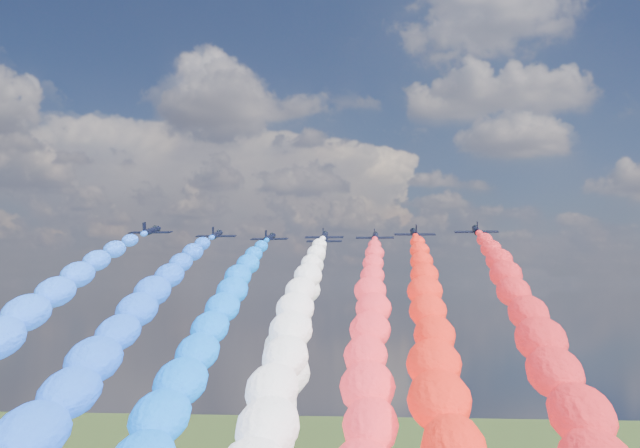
# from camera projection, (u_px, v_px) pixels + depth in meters

# --- Properties ---
(jet_0) EXTENTS (8.46, 11.29, 4.24)m
(jet_0) POSITION_uv_depth(u_px,v_px,m) (151.00, 231.00, 145.49)
(jet_0) COLOR black
(trail_0) EXTENTS (7.17, 105.88, 40.38)m
(trail_0) POSITION_uv_depth(u_px,v_px,m) (11.00, 347.00, 90.67)
(trail_0) COLOR blue
(jet_1) EXTENTS (8.27, 11.16, 4.24)m
(jet_1) POSITION_uv_depth(u_px,v_px,m) (217.00, 235.00, 156.59)
(jet_1) COLOR black
(trail_1) EXTENTS (7.17, 105.88, 40.38)m
(trail_1) POSITION_uv_depth(u_px,v_px,m) (127.00, 340.00, 101.78)
(trail_1) COLOR blue
(jet_2) EXTENTS (8.69, 11.45, 4.24)m
(jet_2) POSITION_uv_depth(u_px,v_px,m) (270.00, 238.00, 166.50)
(jet_2) COLOR black
(trail_2) EXTENTS (7.17, 105.88, 40.38)m
(trail_2) POSITION_uv_depth(u_px,v_px,m) (214.00, 335.00, 111.69)
(trail_2) COLOR blue
(jet_3) EXTENTS (8.11, 11.04, 4.24)m
(jet_3) POSITION_uv_depth(u_px,v_px,m) (324.00, 236.00, 160.44)
(jet_3) COLOR black
(trail_3) EXTENTS (7.17, 105.88, 40.38)m
(trail_3) POSITION_uv_depth(u_px,v_px,m) (294.00, 338.00, 105.62)
(trail_3) COLOR white
(jet_4) EXTENTS (8.00, 10.96, 4.24)m
(jet_4) POSITION_uv_depth(u_px,v_px,m) (324.00, 240.00, 175.35)
(jet_4) COLOR black
(trail_4) EXTENTS (7.17, 105.88, 40.38)m
(trail_4) POSITION_uv_depth(u_px,v_px,m) (298.00, 331.00, 120.54)
(trail_4) COLOR silver
(jet_5) EXTENTS (8.15, 11.07, 4.24)m
(jet_5) POSITION_uv_depth(u_px,v_px,m) (375.00, 236.00, 161.97)
(jet_5) COLOR black
(trail_5) EXTENTS (7.17, 105.88, 40.38)m
(trail_5) POSITION_uv_depth(u_px,v_px,m) (371.00, 337.00, 107.15)
(trail_5) COLOR #FB2C39
(jet_6) EXTENTS (8.56, 11.36, 4.24)m
(jet_6) POSITION_uv_depth(u_px,v_px,m) (414.00, 233.00, 151.21)
(jet_6) COLOR black
(trail_6) EXTENTS (7.17, 105.88, 40.38)m
(trail_6) POSITION_uv_depth(u_px,v_px,m) (432.00, 343.00, 96.39)
(trail_6) COLOR red
(jet_7) EXTENTS (8.57, 11.37, 4.24)m
(jet_7) POSITION_uv_depth(u_px,v_px,m) (476.00, 230.00, 143.64)
(jet_7) COLOR black
(trail_7) EXTENTS (7.17, 105.88, 40.38)m
(trail_7) POSITION_uv_depth(u_px,v_px,m) (533.00, 348.00, 88.83)
(trail_7) COLOR red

